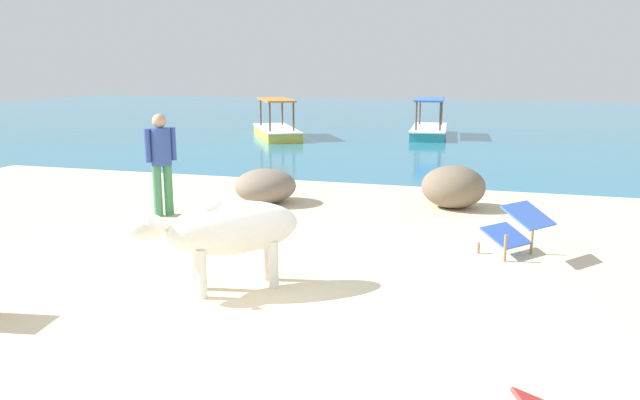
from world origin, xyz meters
TOP-DOWN VIEW (x-y plane):
  - sand_beach at (0.00, 0.00)m, footprint 18.00×14.00m
  - water_surface at (0.00, 22.00)m, footprint 60.00×36.00m
  - cow at (-0.43, 0.65)m, footprint 1.62×1.40m
  - deck_chair_near at (2.52, 2.71)m, footprint 0.93×0.89m
  - person_standing at (-2.86, 3.45)m, footprint 0.35×0.42m
  - shore_rock_large at (1.55, 5.29)m, footprint 1.13×0.97m
  - shore_rock_medium at (-1.63, 4.78)m, footprint 1.44×1.42m
  - boat_yellow at (-5.04, 14.65)m, footprint 2.80×3.77m
  - boat_teal at (-0.09, 16.33)m, footprint 1.42×3.75m

SIDE VIEW (x-z plane):
  - water_surface at x=0.00m, z-range -0.01..0.01m
  - sand_beach at x=0.00m, z-range 0.00..0.04m
  - boat_yellow at x=-5.04m, z-range -0.35..0.94m
  - boat_teal at x=-0.09m, z-range -0.35..0.94m
  - shore_rock_medium at x=-1.63m, z-range 0.04..0.64m
  - shore_rock_large at x=1.55m, z-range 0.04..0.76m
  - deck_chair_near at x=2.52m, z-range 0.08..0.77m
  - cow at x=-0.43m, z-range 0.20..1.21m
  - person_standing at x=-2.86m, z-range 0.18..1.80m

